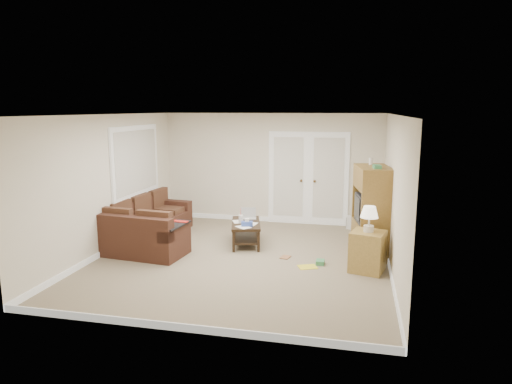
% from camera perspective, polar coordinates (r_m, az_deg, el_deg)
% --- Properties ---
extents(floor, '(5.50, 5.50, 0.00)m').
position_cam_1_polar(floor, '(8.11, -1.72, -8.31)').
color(floor, gray).
rests_on(floor, ground).
extents(ceiling, '(5.00, 5.50, 0.02)m').
position_cam_1_polar(ceiling, '(7.68, -1.82, 9.64)').
color(ceiling, white).
rests_on(ceiling, wall_back).
extents(wall_left, '(0.02, 5.50, 2.50)m').
position_cam_1_polar(wall_left, '(8.75, -17.86, 1.01)').
color(wall_left, silver).
rests_on(wall_left, floor).
extents(wall_right, '(0.02, 5.50, 2.50)m').
position_cam_1_polar(wall_right, '(7.59, 16.85, -0.30)').
color(wall_right, silver).
rests_on(wall_right, floor).
extents(wall_back, '(5.00, 0.02, 2.50)m').
position_cam_1_polar(wall_back, '(10.46, 1.93, 2.97)').
color(wall_back, silver).
rests_on(wall_back, floor).
extents(wall_front, '(5.00, 0.02, 2.50)m').
position_cam_1_polar(wall_front, '(5.24, -9.19, -4.68)').
color(wall_front, silver).
rests_on(wall_front, floor).
extents(baseboards, '(5.00, 5.50, 0.10)m').
position_cam_1_polar(baseboards, '(8.09, -1.72, -7.97)').
color(baseboards, white).
rests_on(baseboards, floor).
extents(french_doors, '(1.80, 0.05, 2.13)m').
position_cam_1_polar(french_doors, '(10.33, 6.53, 1.62)').
color(french_doors, white).
rests_on(french_doors, floor).
extents(window_left, '(0.05, 1.92, 1.42)m').
position_cam_1_polar(window_left, '(9.56, -14.77, 3.75)').
color(window_left, white).
rests_on(window_left, wall_left).
extents(sectional_sofa, '(1.75, 2.68, 0.78)m').
position_cam_1_polar(sectional_sofa, '(9.12, -13.58, -4.48)').
color(sectional_sofa, '#422419').
rests_on(sectional_sofa, floor).
extents(coffee_table, '(0.78, 1.17, 0.73)m').
position_cam_1_polar(coffee_table, '(8.88, -1.25, -5.02)').
color(coffee_table, black).
rests_on(coffee_table, floor).
extents(tv_armoire, '(0.71, 1.08, 1.72)m').
position_cam_1_polar(tv_armoire, '(8.35, 14.27, -2.30)').
color(tv_armoire, brown).
rests_on(tv_armoire, floor).
extents(side_cabinet, '(0.62, 0.62, 1.08)m').
position_cam_1_polar(side_cabinet, '(7.61, 13.79, -6.82)').
color(side_cabinet, '#A17F3B').
rests_on(side_cabinet, floor).
extents(space_heater, '(0.14, 0.13, 0.29)m').
position_cam_1_polar(space_heater, '(10.20, 11.61, -3.75)').
color(space_heater, silver).
rests_on(space_heater, floor).
extents(floor_magazine, '(0.37, 0.34, 0.01)m').
position_cam_1_polar(floor_magazine, '(7.74, 6.45, -9.28)').
color(floor_magazine, yellow).
rests_on(floor_magazine, floor).
extents(floor_greenbox, '(0.14, 0.18, 0.07)m').
position_cam_1_polar(floor_greenbox, '(7.89, 8.03, -8.68)').
color(floor_greenbox, '#3C8450').
rests_on(floor_greenbox, floor).
extents(floor_book, '(0.19, 0.23, 0.02)m').
position_cam_1_polar(floor_book, '(8.19, 3.20, -8.07)').
color(floor_book, brown).
rests_on(floor_book, floor).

